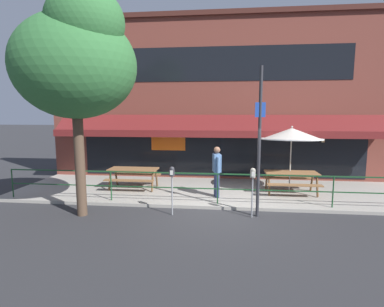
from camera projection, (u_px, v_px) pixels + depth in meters
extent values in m
plane|color=#2D2D30|center=(217.00, 210.00, 9.11)|extent=(120.00, 120.00, 0.00)
cube|color=#9E998E|center=(219.00, 191.00, 11.08)|extent=(15.00, 4.00, 0.10)
cube|color=brown|center=(221.00, 101.00, 12.83)|extent=(15.00, 0.50, 6.86)
cube|color=black|center=(221.00, 64.00, 12.37)|extent=(10.50, 0.02, 1.40)
cube|color=#46211B|center=(222.00, 14.00, 12.30)|extent=(15.00, 0.62, 0.20)
cube|color=black|center=(220.00, 150.00, 12.86)|extent=(12.00, 0.02, 2.30)
cube|color=orange|center=(168.00, 142.00, 13.04)|extent=(1.50, 0.02, 0.70)
cube|color=maroon|center=(220.00, 123.00, 12.17)|extent=(13.80, 0.92, 0.70)
cube|color=maroon|center=(220.00, 134.00, 11.72)|extent=(13.80, 0.08, 0.28)
cube|color=black|center=(322.00, 135.00, 12.19)|extent=(0.04, 0.28, 0.04)
cube|color=black|center=(322.00, 140.00, 12.08)|extent=(0.18, 0.18, 0.28)
cube|color=beige|center=(322.00, 140.00, 12.08)|extent=(0.13, 0.19, 0.20)
cylinder|color=#194723|center=(12.00, 183.00, 10.08)|extent=(0.04, 0.04, 0.95)
cylinder|color=#194723|center=(111.00, 186.00, 9.70)|extent=(0.04, 0.04, 0.95)
cylinder|color=#194723|center=(218.00, 189.00, 9.33)|extent=(0.04, 0.04, 0.95)
cylinder|color=#194723|center=(333.00, 192.00, 8.96)|extent=(0.04, 0.04, 0.95)
cube|color=#194723|center=(218.00, 174.00, 9.27)|extent=(13.80, 0.04, 0.04)
cube|color=#194723|center=(218.00, 189.00, 9.33)|extent=(13.80, 0.03, 0.03)
cube|color=brown|center=(133.00, 169.00, 11.17)|extent=(1.80, 0.80, 0.05)
cube|color=brown|center=(129.00, 180.00, 10.64)|extent=(1.80, 0.26, 0.04)
cube|color=brown|center=(138.00, 174.00, 11.79)|extent=(1.80, 0.26, 0.04)
cylinder|color=brown|center=(152.00, 181.00, 10.82)|extent=(0.07, 0.30, 0.73)
cylinder|color=brown|center=(156.00, 178.00, 11.45)|extent=(0.07, 0.30, 0.73)
cylinder|color=brown|center=(110.00, 180.00, 11.00)|extent=(0.07, 0.30, 0.73)
cylinder|color=brown|center=(116.00, 177.00, 11.63)|extent=(0.07, 0.30, 0.73)
cube|color=brown|center=(291.00, 173.00, 10.49)|extent=(1.80, 0.80, 0.05)
cube|color=brown|center=(295.00, 185.00, 9.96)|extent=(1.80, 0.26, 0.04)
cube|color=brown|center=(288.00, 178.00, 11.10)|extent=(1.80, 0.26, 0.04)
cylinder|color=brown|center=(317.00, 186.00, 10.14)|extent=(0.07, 0.30, 0.73)
cylinder|color=brown|center=(312.00, 182.00, 10.77)|extent=(0.07, 0.30, 0.73)
cylinder|color=brown|center=(269.00, 185.00, 10.31)|extent=(0.07, 0.30, 0.73)
cylinder|color=brown|center=(267.00, 181.00, 10.94)|extent=(0.07, 0.30, 0.73)
cylinder|color=#B7B2A8|center=(290.00, 160.00, 10.67)|extent=(0.04, 0.04, 2.30)
cone|color=silver|center=(292.00, 134.00, 10.54)|extent=(2.10, 2.11, 0.49)
cylinder|color=white|center=(291.00, 139.00, 10.56)|extent=(2.14, 2.14, 0.13)
sphere|color=#B7B2A8|center=(292.00, 127.00, 10.50)|extent=(0.07, 0.07, 0.07)
cylinder|color=navy|center=(217.00, 185.00, 10.04)|extent=(0.15, 0.15, 0.86)
cylinder|color=navy|center=(216.00, 183.00, 10.24)|extent=(0.15, 0.15, 0.86)
cube|color=#4C709E|center=(217.00, 163.00, 10.04)|extent=(0.32, 0.44, 0.60)
cylinder|color=#4C709E|center=(218.00, 165.00, 9.79)|extent=(0.10, 0.10, 0.54)
cylinder|color=#4C709E|center=(216.00, 163.00, 10.30)|extent=(0.10, 0.10, 0.54)
sphere|color=brown|center=(217.00, 150.00, 9.98)|extent=(0.22, 0.22, 0.22)
cylinder|color=gray|center=(172.00, 196.00, 8.57)|extent=(0.04, 0.04, 1.15)
cylinder|color=#2D2D33|center=(172.00, 173.00, 8.48)|extent=(0.15, 0.15, 0.20)
sphere|color=#2D2D33|center=(172.00, 169.00, 8.47)|extent=(0.14, 0.14, 0.14)
cube|color=silver|center=(171.00, 173.00, 8.40)|extent=(0.08, 0.01, 0.13)
cylinder|color=gray|center=(252.00, 198.00, 8.37)|extent=(0.04, 0.04, 1.15)
cylinder|color=gray|center=(253.00, 174.00, 8.28)|extent=(0.15, 0.15, 0.20)
sphere|color=gray|center=(253.00, 170.00, 8.26)|extent=(0.14, 0.14, 0.14)
cube|color=silver|center=(253.00, 174.00, 8.19)|extent=(0.08, 0.01, 0.13)
cylinder|color=#2D2D33|center=(259.00, 143.00, 8.26)|extent=(0.09, 0.09, 4.18)
cube|color=blue|center=(260.00, 110.00, 8.12)|extent=(0.28, 0.02, 0.40)
cylinder|color=brown|center=(80.00, 162.00, 8.43)|extent=(0.28, 0.28, 3.10)
ellipsoid|color=#337038|center=(75.00, 66.00, 8.08)|extent=(3.34, 3.01, 2.84)
ellipsoid|color=#337038|center=(85.00, 23.00, 7.56)|extent=(2.00, 1.84, 1.84)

